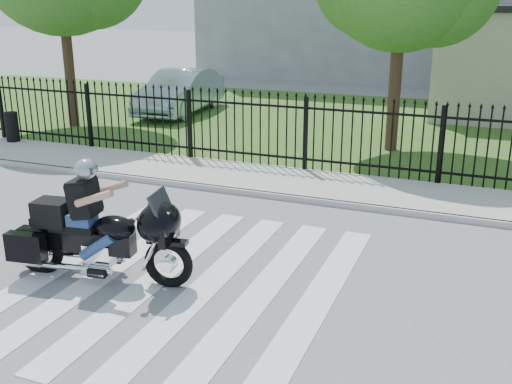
% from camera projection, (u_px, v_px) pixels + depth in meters
% --- Properties ---
extents(ground, '(120.00, 120.00, 0.00)m').
position_uv_depth(ground, '(183.00, 280.00, 8.77)').
color(ground, slate).
rests_on(ground, ground).
extents(crosswalk, '(5.00, 5.50, 0.01)m').
position_uv_depth(crosswalk, '(183.00, 280.00, 8.76)').
color(crosswalk, silver).
rests_on(crosswalk, ground).
extents(sidewalk, '(40.00, 2.00, 0.12)m').
position_uv_depth(sidewalk, '(291.00, 183.00, 13.17)').
color(sidewalk, '#ADAAA3').
rests_on(sidewalk, ground).
extents(curb, '(40.00, 0.12, 0.12)m').
position_uv_depth(curb, '(276.00, 196.00, 12.28)').
color(curb, '#ADAAA3').
rests_on(curb, ground).
extents(grass_strip, '(40.00, 12.00, 0.02)m').
position_uv_depth(grass_strip, '(359.00, 125.00, 19.37)').
color(grass_strip, '#2C511B').
rests_on(grass_strip, ground).
extents(iron_fence, '(26.00, 0.04, 1.80)m').
position_uv_depth(iron_fence, '(305.00, 136.00, 13.79)').
color(iron_fence, black).
rests_on(iron_fence, ground).
extents(motorcycle_rider, '(2.80, 1.14, 1.86)m').
position_uv_depth(motorcycle_rider, '(95.00, 230.00, 8.61)').
color(motorcycle_rider, black).
rests_on(motorcycle_rider, ground).
extents(parked_car, '(1.91, 4.71, 1.52)m').
position_uv_depth(parked_car, '(180.00, 92.00, 21.03)').
color(parked_car, '#92A9B7').
rests_on(parked_car, grass_strip).
extents(litter_bin, '(0.45, 0.45, 0.81)m').
position_uv_depth(litter_bin, '(12.00, 127.00, 16.58)').
color(litter_bin, black).
rests_on(litter_bin, sidewalk).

